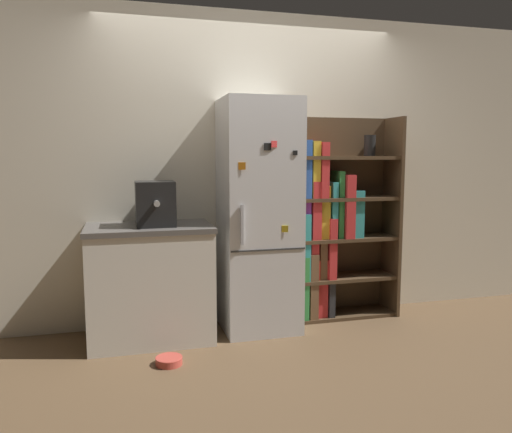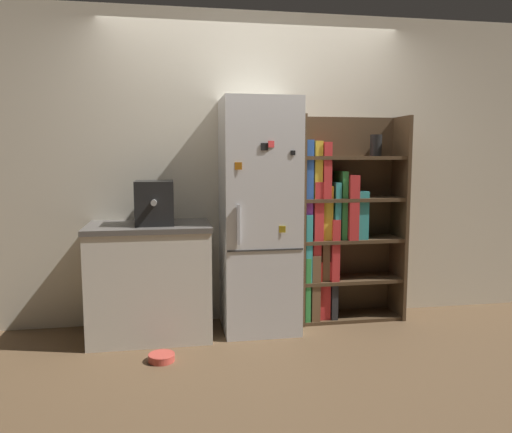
% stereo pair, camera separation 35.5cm
% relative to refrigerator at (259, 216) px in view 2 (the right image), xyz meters
% --- Properties ---
extents(ground_plane, '(16.00, 16.00, 0.00)m').
position_rel_refrigerator_xyz_m(ground_plane, '(0.00, -0.17, -0.93)').
color(ground_plane, brown).
extents(wall_back, '(8.00, 0.05, 2.60)m').
position_rel_refrigerator_xyz_m(wall_back, '(0.00, 0.30, 0.37)').
color(wall_back, beige).
rests_on(wall_back, ground_plane).
extents(refrigerator, '(0.60, 0.58, 1.86)m').
position_rel_refrigerator_xyz_m(refrigerator, '(0.00, 0.00, 0.00)').
color(refrigerator, silver).
rests_on(refrigerator, ground_plane).
extents(bookshelf, '(0.93, 0.34, 1.74)m').
position_rel_refrigerator_xyz_m(bookshelf, '(0.68, 0.14, -0.12)').
color(bookshelf, '#4C3823').
rests_on(bookshelf, ground_plane).
extents(kitchen_counter, '(0.94, 0.62, 0.89)m').
position_rel_refrigerator_xyz_m(kitchen_counter, '(-0.87, -0.02, -0.48)').
color(kitchen_counter, silver).
rests_on(kitchen_counter, ground_plane).
extents(espresso_machine, '(0.29, 0.36, 0.34)m').
position_rel_refrigerator_xyz_m(espresso_machine, '(-0.82, -0.06, 0.13)').
color(espresso_machine, black).
rests_on(espresso_machine, kitchen_counter).
extents(pet_bowl, '(0.18, 0.18, 0.05)m').
position_rel_refrigerator_xyz_m(pet_bowl, '(-0.79, -0.55, -0.90)').
color(pet_bowl, '#D84C3F').
rests_on(pet_bowl, ground_plane).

